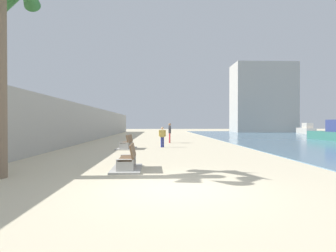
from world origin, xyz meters
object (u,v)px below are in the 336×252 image
boat_far_left (336,133)px  bench_far (127,145)px  person_standing (162,136)px  bench_near (127,164)px  person_walking (170,131)px  boat_nearest (306,130)px

boat_far_left → bench_far: bearing=-159.3°
person_standing → boat_far_left: boat_far_left is taller
bench_near → bench_far: same height
bench_near → person_walking: person_walking is taller
person_walking → person_standing: 4.41m
bench_far → person_walking: bearing=59.4°
person_standing → boat_far_left: (17.59, 6.47, -0.07)m
boat_nearest → boat_far_left: bearing=-111.7°
person_standing → person_walking: bearing=80.3°
bench_near → boat_nearest: boat_nearest is taller
bench_near → boat_far_left: boat_far_left is taller
bench_near → boat_nearest: 43.48m
bench_far → person_standing: person_standing is taller
boat_far_left → boat_nearest: bearing=68.3°
bench_far → boat_far_left: (20.08, 7.58, 0.56)m
boat_nearest → boat_far_left: size_ratio=0.82×
bench_near → person_standing: (1.50, 9.53, 0.63)m
person_walking → boat_nearest: 31.81m
bench_near → boat_far_left: 24.91m
bench_far → boat_nearest: (27.45, 26.08, 0.48)m
person_walking → boat_nearest: (24.22, 20.62, -0.34)m
bench_near → person_walking: bearing=80.8°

